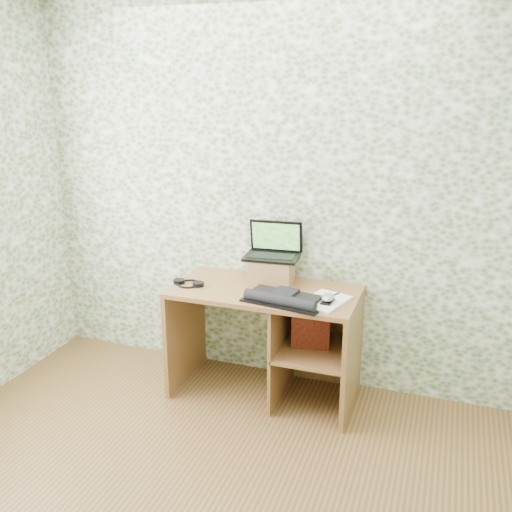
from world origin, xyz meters
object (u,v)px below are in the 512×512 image
at_px(desk, 277,327).
at_px(riser, 271,270).
at_px(notepad, 325,301).
at_px(keyboard, 283,298).
at_px(laptop, 273,249).

bearing_deg(desk, riser, 125.13).
height_order(desk, notepad, notepad).
relative_size(desk, keyboard, 2.37).
bearing_deg(notepad, laptop, 163.25).
height_order(desk, keyboard, keyboard).
height_order(laptop, notepad, laptop).
distance_m(laptop, notepad, 0.54).
height_order(riser, laptop, laptop).
distance_m(keyboard, notepad, 0.26).
height_order(desk, laptop, laptop).
bearing_deg(keyboard, desk, 123.49).
xyz_separation_m(riser, laptop, (0.00, 0.04, 0.14)).
bearing_deg(desk, notepad, -19.56).
distance_m(laptop, keyboard, 0.44).
bearing_deg(desk, laptop, 117.90).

